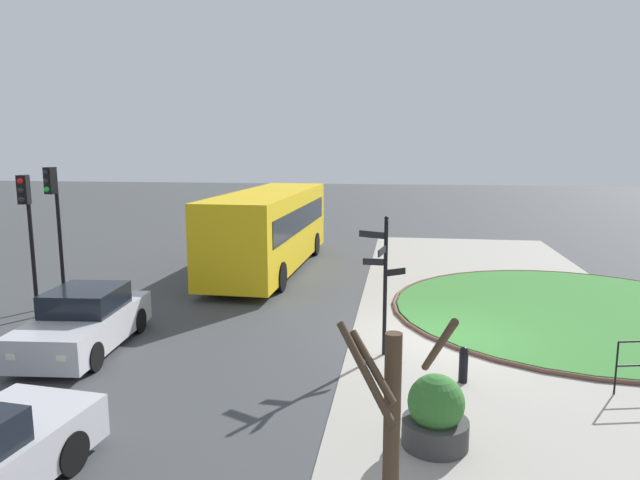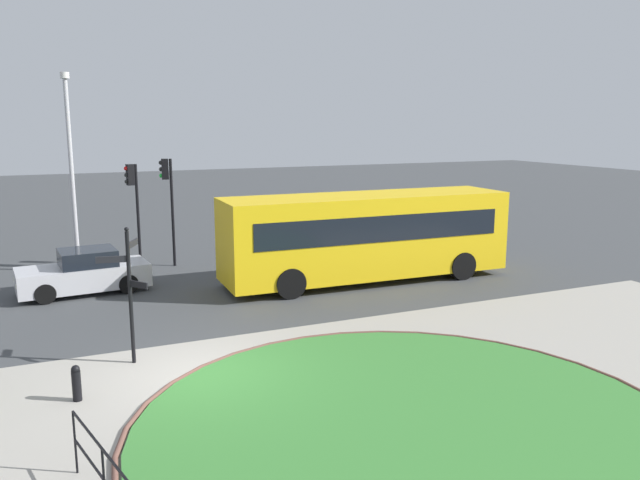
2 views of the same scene
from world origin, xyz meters
TOP-DOWN VIEW (x-y plane):
  - ground at (0.00, 0.00)m, footprint 120.00×120.00m
  - sidewalk_paving at (0.00, -1.86)m, footprint 32.00×8.28m
  - grass_island at (3.01, -3.96)m, footprint 10.25×10.25m
  - grass_kerb_ring at (3.01, -3.96)m, footprint 10.56×10.56m
  - signpost_directional at (-1.23, 1.45)m, footprint 1.04×1.08m
  - bollard_foreground at (-2.55, -0.23)m, footprint 0.18×0.18m
  - bus_yellow at (7.40, 6.14)m, footprint 10.26×2.82m
  - car_far_lane at (-1.84, 8.45)m, footprint 4.21×2.09m
  - traffic_light_near at (1.50, 11.25)m, footprint 0.49×0.30m
  - traffic_light_far at (0.20, 11.20)m, footprint 0.49×0.31m
  - lamppost_tall at (-1.88, 11.70)m, footprint 0.32×0.32m

SIDE VIEW (x-z plane):
  - ground at x=0.00m, z-range 0.00..0.00m
  - sidewalk_paving at x=0.00m, z-range 0.00..0.02m
  - grass_island at x=3.01m, z-range 0.00..0.10m
  - grass_kerb_ring at x=3.01m, z-range 0.00..0.11m
  - bollard_foreground at x=-2.55m, z-range 0.01..0.78m
  - car_far_lane at x=-1.84m, z-range -0.06..1.39m
  - bus_yellow at x=7.40m, z-range 0.12..3.19m
  - signpost_directional at x=-1.23m, z-range 0.25..3.50m
  - traffic_light_far at x=0.20m, z-range 0.92..4.93m
  - traffic_light_near at x=1.50m, z-range 0.96..5.13m
  - lamppost_tall at x=-1.88m, z-range 0.29..7.59m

